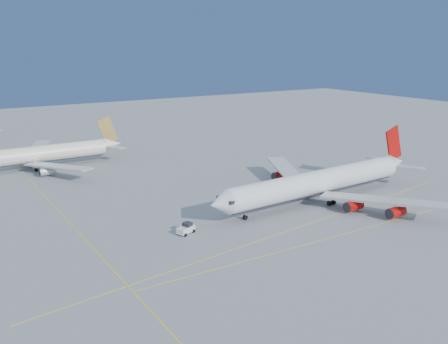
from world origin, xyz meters
TOP-DOWN VIEW (x-y plane):
  - ground at (0.00, 0.00)m, footprint 500.00×500.00m
  - taxiway_lines at (-14.71, 6.34)m, footprint 118.86×140.00m
  - airliner_virgin at (20.72, 6.46)m, footprint 69.56×62.38m
  - airliner_etihad at (-35.12, 81.61)m, footprint 59.31×54.93m
  - pushback_tug at (-20.14, 4.65)m, footprint 4.63×3.78m

SIDE VIEW (x-z plane):
  - ground at x=0.00m, z-range 0.00..0.00m
  - taxiway_lines at x=-14.71m, z-range 0.00..0.02m
  - pushback_tug at x=-20.14m, z-range -0.08..2.25m
  - airliner_etihad at x=-35.12m, z-range -3.03..12.48m
  - airliner_virgin at x=20.72m, z-range -3.41..13.75m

